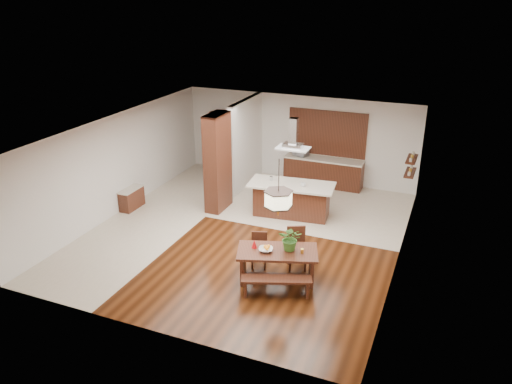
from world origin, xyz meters
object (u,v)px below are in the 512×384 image
at_px(dining_chair_left, 259,251).
at_px(pendant_lantern, 279,188).
at_px(dining_table, 277,258).
at_px(island_cup, 303,185).
at_px(dining_bench, 276,287).
at_px(microwave, 301,152).
at_px(hallway_console, 132,199).
at_px(dining_chair_right, 297,249).
at_px(fruit_bowl, 266,250).
at_px(range_hood, 294,134).
at_px(foliage_plant, 291,238).
at_px(kitchen_island, 292,199).

bearing_deg(dining_chair_left, pendant_lantern, -50.56).
relative_size(dining_table, island_cup, 14.37).
distance_m(dining_table, island_cup, 3.34).
bearing_deg(island_cup, dining_bench, -80.63).
height_order(pendant_lantern, microwave, pendant_lantern).
distance_m(hallway_console, island_cup, 5.15).
bearing_deg(microwave, island_cup, -51.40).
relative_size(dining_bench, dining_chair_right, 1.52).
bearing_deg(dining_chair_right, fruit_bowl, -147.33).
relative_size(hallway_console, range_hood, 0.98).
xyz_separation_m(foliage_plant, fruit_bowl, (-0.49, -0.26, -0.25)).
bearing_deg(foliage_plant, dining_chair_right, 91.02).
height_order(dining_table, pendant_lantern, pendant_lantern).
height_order(foliage_plant, microwave, foliage_plant).
distance_m(hallway_console, dining_bench, 6.19).
xyz_separation_m(foliage_plant, kitchen_island, (-1.05, 3.24, -0.51)).
bearing_deg(island_cup, hallway_console, -166.14).
height_order(dining_bench, kitchen_island, kitchen_island).
xyz_separation_m(dining_bench, dining_chair_left, (-0.80, 0.98, 0.21)).
bearing_deg(foliage_plant, microwave, 105.51).
height_order(kitchen_island, range_hood, range_hood).
height_order(dining_table, fruit_bowl, fruit_bowl).
relative_size(fruit_bowl, island_cup, 2.27).
height_order(dining_bench, range_hood, range_hood).
relative_size(dining_table, dining_bench, 1.30).
bearing_deg(pendant_lantern, fruit_bowl, -152.31).
bearing_deg(dining_chair_left, hallway_console, 142.26).
bearing_deg(foliage_plant, hallway_console, 161.34).
height_order(island_cup, microwave, microwave).
xyz_separation_m(pendant_lantern, microwave, (-1.38, 6.04, -1.16)).
bearing_deg(hallway_console, dining_table, -20.82).
distance_m(dining_chair_right, kitchen_island, 2.92).
relative_size(kitchen_island, microwave, 5.24).
xyz_separation_m(dining_bench, island_cup, (-0.64, 3.88, 0.84)).
bearing_deg(dining_chair_left, dining_bench, -69.29).
bearing_deg(fruit_bowl, dining_chair_right, 58.37).
height_order(dining_chair_right, fruit_bowl, dining_chair_right).
distance_m(hallway_console, dining_table, 5.77).
relative_size(dining_bench, pendant_lantern, 1.16).
bearing_deg(dining_chair_left, dining_table, -50.56).
height_order(dining_table, kitchen_island, kitchen_island).
xyz_separation_m(dining_bench, microwave, (-1.58, 6.65, 0.87)).
relative_size(hallway_console, dining_bench, 0.58).
xyz_separation_m(dining_table, range_hood, (-0.80, 3.39, 1.92)).
height_order(dining_table, island_cup, island_cup).
xyz_separation_m(dining_chair_right, microwave, (-1.63, 5.38, 0.58)).
distance_m(fruit_bowl, range_hood, 3.94).
distance_m(dining_chair_left, dining_chair_right, 0.89).
bearing_deg(dining_table, island_cup, 97.57).
bearing_deg(dining_table, foliage_plant, 29.01).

